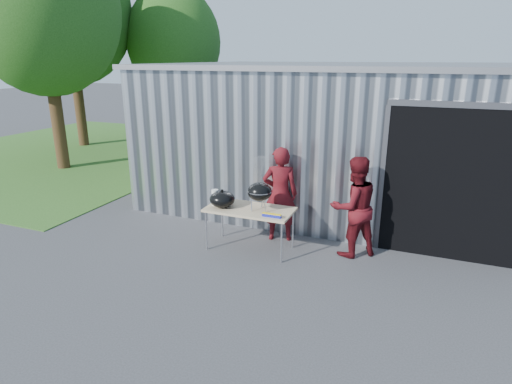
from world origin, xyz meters
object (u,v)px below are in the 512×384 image
at_px(kettle_grill, 260,187).
at_px(person_cook, 280,194).
at_px(person_bystander, 354,207).
at_px(folding_table, 250,211).

relative_size(kettle_grill, person_cook, 0.53).
bearing_deg(person_bystander, person_cook, -45.12).
height_order(person_cook, person_bystander, person_cook).
xyz_separation_m(person_cook, person_bystander, (1.35, -0.16, -0.01)).
bearing_deg(kettle_grill, folding_table, 173.62).
bearing_deg(person_cook, kettle_grill, 59.00).
bearing_deg(kettle_grill, person_cook, 76.23).
relative_size(folding_table, person_bystander, 0.87).
bearing_deg(kettle_grill, person_bystander, 17.18).
height_order(folding_table, kettle_grill, kettle_grill).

